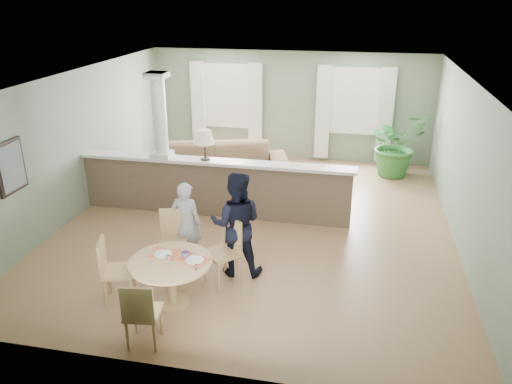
% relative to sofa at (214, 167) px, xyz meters
% --- Properties ---
extents(ground, '(8.00, 8.00, 0.00)m').
position_rel_sofa_xyz_m(ground, '(1.29, -1.58, -0.47)').
color(ground, '#A78058').
rests_on(ground, ground).
extents(room_shell, '(7.02, 8.02, 2.71)m').
position_rel_sofa_xyz_m(room_shell, '(1.26, -0.95, 1.35)').
color(room_shell, gray).
rests_on(room_shell, ground).
extents(pony_wall, '(5.32, 0.38, 2.70)m').
position_rel_sofa_xyz_m(pony_wall, '(0.30, -1.38, 0.24)').
color(pony_wall, brown).
rests_on(pony_wall, ground).
extents(sofa, '(3.41, 2.04, 0.93)m').
position_rel_sofa_xyz_m(sofa, '(0.00, 0.00, 0.00)').
color(sofa, '#7C6243').
rests_on(sofa, ground).
extents(houseplant, '(1.79, 1.77, 1.50)m').
position_rel_sofa_xyz_m(houseplant, '(3.89, 1.62, 0.28)').
color(houseplant, '#2D6D2B').
rests_on(houseplant, ground).
extents(dining_table, '(1.13, 1.13, 0.78)m').
position_rel_sofa_xyz_m(dining_table, '(0.65, -4.37, 0.08)').
color(dining_table, tan).
rests_on(dining_table, ground).
extents(chair_far_boy, '(0.52, 0.52, 0.95)m').
position_rel_sofa_xyz_m(chair_far_boy, '(0.32, -3.41, 0.06)').
color(chair_far_boy, tan).
rests_on(chair_far_boy, ground).
extents(chair_far_man, '(0.63, 0.63, 1.00)m').
position_rel_sofa_xyz_m(chair_far_man, '(1.22, -3.63, 0.08)').
color(chair_far_man, tan).
rests_on(chair_far_man, ground).
extents(chair_near, '(0.46, 0.46, 0.91)m').
position_rel_sofa_xyz_m(chair_near, '(0.61, -5.29, 0.04)').
color(chair_near, tan).
rests_on(chair_near, ground).
extents(chair_side, '(0.54, 0.54, 0.95)m').
position_rel_sofa_xyz_m(chair_side, '(-0.19, -4.44, 0.06)').
color(chair_side, tan).
rests_on(chair_side, ground).
extents(child_person, '(0.52, 0.36, 1.37)m').
position_rel_sofa_xyz_m(child_person, '(0.47, -3.22, 0.22)').
color(child_person, '#95959A').
rests_on(child_person, ground).
extents(man_person, '(0.87, 0.71, 1.64)m').
position_rel_sofa_xyz_m(man_person, '(1.32, -3.36, 0.35)').
color(man_person, black).
rests_on(man_person, ground).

